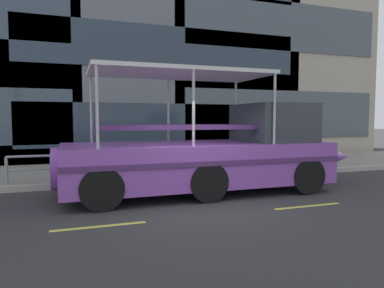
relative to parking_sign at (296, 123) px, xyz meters
The scene contains 8 objects.
ground_plane 7.08m from the parking_sign, 144.82° to the right, with size 120.00×120.00×0.00m, color #333335.
sidewalk 6.10m from the parking_sign, 163.31° to the left, with size 32.00×4.80×0.18m, color gray.
curb_edge 5.92m from the parking_sign, behind, with size 32.00×0.18×0.18m, color #B2ADA3.
lane_centreline 7.68m from the parking_sign, 138.53° to the right, with size 25.80×0.12×0.01m.
curb_guardrail 4.70m from the parking_sign, behind, with size 11.52×0.09×0.83m.
parking_sign is the anchor object (origin of this frame).
duck_tour_boat 5.28m from the parking_sign, 150.59° to the right, with size 9.18×2.70×3.36m.
pedestrian_near_bow 1.54m from the parking_sign, 133.64° to the left, with size 0.42×0.34×1.72m.
Camera 1 is at (-2.89, -7.82, 2.06)m, focal length 32.78 mm.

